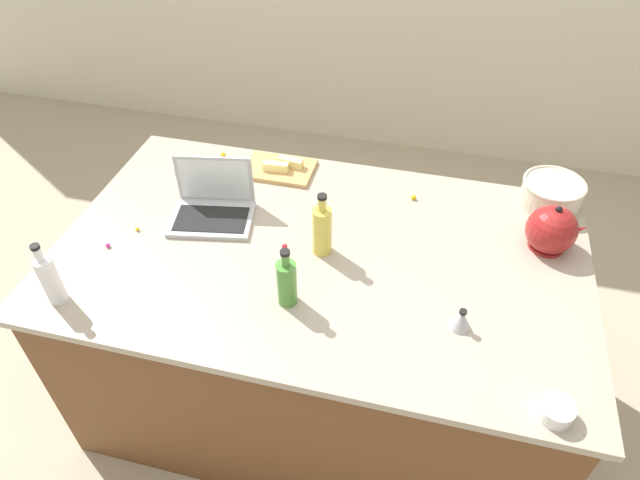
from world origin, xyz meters
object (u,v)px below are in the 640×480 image
butter_stick_left (276,166)px  ramekin_small (556,411)px  butter_stick_right (290,162)px  bottle_vinegar (50,279)px  ramekin_medium (183,169)px  kettle (552,230)px  cutting_board (279,169)px  bottle_oil (322,229)px  laptop (213,205)px  bottle_olive (287,282)px  mixing_bowl_large (552,192)px  kitchen_timer (461,319)px

butter_stick_left → ramekin_small: 1.42m
butter_stick_left → butter_stick_right: same height
bottle_vinegar → ramekin_medium: size_ratio=3.07×
kettle → ramekin_medium: size_ratio=2.69×
bottle_vinegar → cutting_board: (0.49, 0.88, -0.09)m
bottle_vinegar → bottle_oil: bottle_oil is taller
ramekin_small → ramekin_medium: (-1.47, 0.82, -0.00)m
kettle → butter_stick_left: (-1.10, 0.20, -0.04)m
kettle → cutting_board: kettle is taller
laptop → ramekin_medium: bearing=135.2°
bottle_olive → butter_stick_right: size_ratio=2.05×
kettle → butter_stick_right: (-1.05, 0.25, -0.04)m
bottle_oil → kettle: bearing=15.3°
bottle_olive → bottle_vinegar: bottle_vinegar is taller
kettle → ramekin_medium: bearing=175.7°
mixing_bowl_large → butter_stick_right: mixing_bowl_large is taller
butter_stick_left → kettle: bearing=-10.4°
laptop → bottle_olive: bottle_olive is taller
laptop → bottle_olive: size_ratio=1.53×
cutting_board → kitchen_timer: (0.81, -0.68, 0.03)m
butter_stick_left → ramekin_small: (1.08, -0.91, -0.01)m
laptop → kitchen_timer: size_ratio=4.48×
cutting_board → ramekin_small: 1.43m
bottle_oil → cutting_board: bottle_oil is taller
bottle_olive → cutting_board: (-0.25, 0.71, -0.08)m
cutting_board → butter_stick_left: butter_stick_left is taller
bottle_olive → butter_stick_right: (-0.20, 0.73, -0.05)m
mixing_bowl_large → butter_stick_left: (-1.12, -0.07, -0.02)m
butter_stick_right → laptop: bearing=-118.7°
bottle_olive → bottle_vinegar: size_ratio=0.92×
laptop → kitchen_timer: 1.02m
bottle_olive → cutting_board: size_ratio=0.77×
bottle_vinegar → butter_stick_left: bottle_vinegar is taller
bottle_olive → ramekin_medium: size_ratio=2.83×
kitchen_timer → butter_stick_left: bearing=141.0°
mixing_bowl_large → bottle_vinegar: bottle_vinegar is taller
ramekin_medium → laptop: bearing=-44.8°
ramekin_medium → kitchen_timer: (1.20, -0.57, 0.02)m
laptop → ramekin_medium: laptop is taller
bottle_olive → kettle: 0.97m
bottle_oil → cutting_board: bearing=124.1°
bottle_olive → bottle_oil: size_ratio=0.89×
mixing_bowl_large → bottle_olive: 1.15m
mixing_bowl_large → ramekin_small: mixing_bowl_large is taller
bottle_vinegar → cutting_board: bearing=60.8°
bottle_vinegar → ramekin_small: size_ratio=2.51×
bottle_olive → mixing_bowl_large: bearing=40.8°
bottle_olive → bottle_oil: (0.05, 0.27, 0.01)m
cutting_board → mixing_bowl_large: bearing=2.2°
laptop → butter_stick_right: laptop is taller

